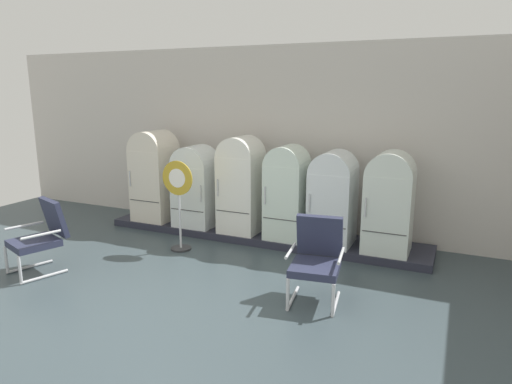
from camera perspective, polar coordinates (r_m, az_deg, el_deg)
The scene contains 12 objects.
ground at distance 5.41m, azimuth -12.91°, elevation -15.13°, with size 12.00×10.00×0.05m, color #364349.
back_wall at distance 8.04m, azimuth 2.50°, elevation 6.60°, with size 11.76×0.12×3.21m.
display_plinth at distance 7.79m, azimuth 0.63°, elevation -5.34°, with size 5.55×0.95×0.12m, color #272836.
refrigerator_0 at distance 8.52m, azimuth -12.57°, elevation 2.35°, with size 0.68×0.70×1.64m.
refrigerator_1 at distance 8.00m, azimuth -7.57°, elevation 0.98°, with size 0.69×0.61×1.42m.
refrigerator_2 at distance 7.58m, azimuth -1.89°, elevation 1.29°, with size 0.65×0.65×1.61m.
refrigerator_3 at distance 7.26m, azimuth 3.88°, elevation 0.31°, with size 0.61×0.63×1.50m.
refrigerator_4 at distance 7.08m, azimuth 9.61°, elevation -0.42°, with size 0.64×0.70×1.45m.
refrigerator_5 at distance 6.89m, azimuth 16.34°, elevation -0.92°, with size 0.67×0.65×1.50m.
armchair_left at distance 6.92m, azimuth -25.29°, elevation -4.80°, with size 0.77×0.85×1.00m.
armchair_right at distance 5.50m, azimuth 7.60°, elevation -8.04°, with size 0.69×0.77×1.00m.
sign_stand at distance 7.14m, azimuth -9.65°, elevation -1.48°, with size 0.53×0.32×1.42m.
Camera 1 is at (2.99, -3.75, 2.47)m, focal length 31.94 mm.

